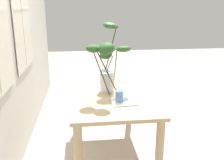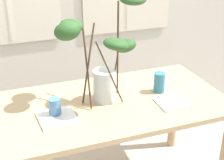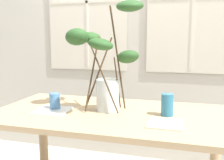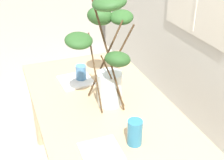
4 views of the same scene
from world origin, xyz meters
name	(u,v)px [view 4 (image 4 of 4)]	position (x,y,z in m)	size (l,w,h in m)	color
dining_table	(105,122)	(0.00, 0.00, 0.64)	(1.57, 0.83, 0.76)	tan
vase_with_branches	(107,52)	(-0.05, 0.04, 1.11)	(0.59, 0.52, 0.74)	silver
drinking_glass_blue_left	(81,73)	(-0.38, -0.04, 0.82)	(0.07, 0.07, 0.12)	#4C84BC
drinking_glass_blue_right	(135,132)	(0.38, 0.03, 0.84)	(0.08, 0.08, 0.14)	teal
plate_square_left	(76,80)	(-0.38, -0.08, 0.77)	(0.23, 0.23, 0.01)	white
plate_square_right	(101,152)	(0.38, -0.16, 0.77)	(0.20, 0.20, 0.01)	silver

